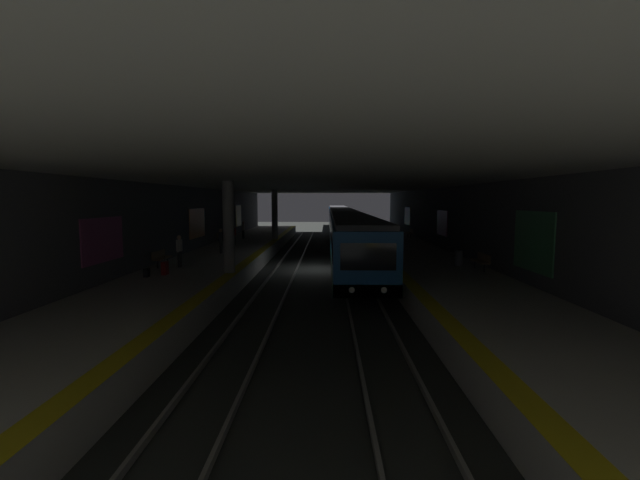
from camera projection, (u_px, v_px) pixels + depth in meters
name	position (u px, v px, depth m)	size (l,w,h in m)	color
ground_plane	(319.00, 270.00, 27.84)	(120.00, 120.00, 0.00)	#2D302D
track_left	(352.00, 268.00, 27.79)	(60.00, 1.53, 0.16)	gray
track_right	(287.00, 268.00, 27.87)	(60.00, 1.53, 0.16)	gray
platform_left	(417.00, 262.00, 27.67)	(60.00, 5.30, 1.06)	beige
platform_right	(222.00, 262.00, 27.91)	(60.00, 5.30, 1.06)	beige
wall_left	(461.00, 228.00, 27.40)	(60.00, 0.56, 5.60)	#56565B
wall_right	(179.00, 228.00, 27.77)	(60.00, 0.56, 5.60)	#56565B
ceiling_slab	(319.00, 183.00, 27.28)	(60.00, 19.40, 0.40)	beige
pillar_near	(229.00, 227.00, 20.51)	(0.56, 0.56, 4.55)	gray
pillar_far	(275.00, 214.00, 38.32)	(0.56, 0.56, 4.55)	gray
metro_train	(342.00, 224.00, 46.29)	(59.78, 2.83, 3.49)	#19569E
bench_left_near	(481.00, 260.00, 21.38)	(1.70, 0.47, 0.86)	#262628
bench_left_mid	(410.00, 232.00, 39.85)	(1.70, 0.47, 0.86)	#262628
bench_right_near	(161.00, 257.00, 22.56)	(1.70, 0.47, 0.86)	#262628
bench_right_mid	(221.00, 236.00, 35.34)	(1.70, 0.47, 0.86)	#262628
person_waiting_near	(179.00, 250.00, 22.29)	(0.60, 0.24, 1.73)	#2C2C2C
person_walking_mid	(221.00, 240.00, 28.10)	(0.60, 0.23, 1.67)	#333333
person_standing_far	(234.00, 235.00, 33.18)	(0.60, 0.22, 1.57)	#343434
person_boarding	(243.00, 229.00, 38.72)	(0.60, 0.22, 1.61)	black
suitcase_rolling	(165.00, 268.00, 20.10)	(0.42, 0.23, 0.93)	maroon
backpack_on_floor	(147.00, 273.00, 19.48)	(0.30, 0.20, 0.40)	black
trash_bin	(458.00, 258.00, 22.79)	(0.44, 0.44, 0.85)	#595B5E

